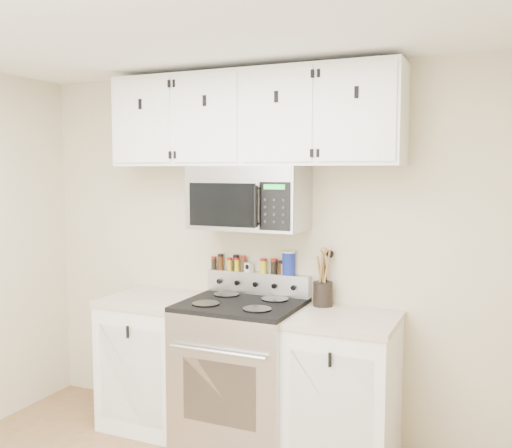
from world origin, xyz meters
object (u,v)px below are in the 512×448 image
at_px(utensil_crock, 323,292).
at_px(salt_canister, 289,263).
at_px(microwave, 249,198).
at_px(range, 241,371).

xyz_separation_m(utensil_crock, salt_canister, (-0.26, 0.05, 0.17)).
relative_size(microwave, salt_canister, 4.65).
bearing_deg(range, microwave, 89.77).
relative_size(microwave, utensil_crock, 2.03).
bearing_deg(utensil_crock, salt_canister, 169.12).
bearing_deg(utensil_crock, microwave, -167.73).
distance_m(range, utensil_crock, 0.75).
bearing_deg(salt_canister, utensil_crock, -10.88).
xyz_separation_m(microwave, utensil_crock, (0.48, 0.11, -0.62)).
distance_m(range, salt_canister, 0.78).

